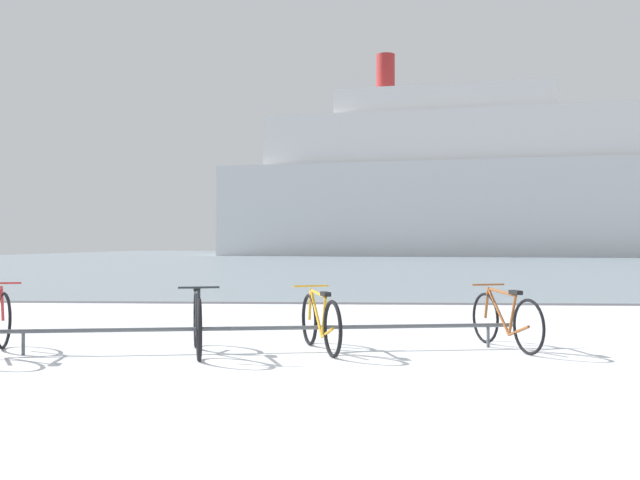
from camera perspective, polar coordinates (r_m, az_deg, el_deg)
ground at (r=59.28m, az=2.61°, el=-1.58°), size 80.00×132.00×0.08m
bike_rack at (r=8.65m, az=-4.55°, el=-7.18°), size 6.18×1.08×0.31m
bicycle_1 at (r=8.51m, az=-9.89°, el=-6.60°), size 0.59×1.69×0.83m
bicycle_2 at (r=8.62m, az=0.02°, el=-6.66°), size 0.66×1.61×0.78m
bicycle_3 at (r=9.12m, az=14.79°, el=-6.27°), size 0.65×1.61×0.79m
ferry_ship at (r=76.77m, az=10.62°, el=4.25°), size 51.26×19.67×21.97m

